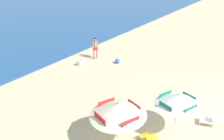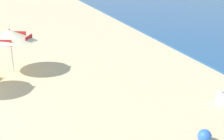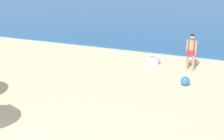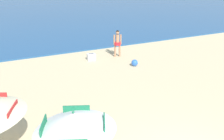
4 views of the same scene
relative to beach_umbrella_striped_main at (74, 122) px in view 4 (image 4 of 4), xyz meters
The scene contains 4 objects.
beach_umbrella_striped_main is the anchor object (origin of this frame).
person_standing_near_shore 10.35m from the beach_umbrella_striped_main, 57.48° to the left, with size 0.49×0.42×1.72m.
cooler_box 9.68m from the beach_umbrella_striped_main, 66.68° to the left, with size 0.51×0.37×0.43m.
beach_ball 8.92m from the beach_umbrella_striped_main, 49.81° to the left, with size 0.38×0.38×0.38m, color blue.
Camera 4 is at (-4.21, -3.93, 5.10)m, focal length 40.32 mm.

